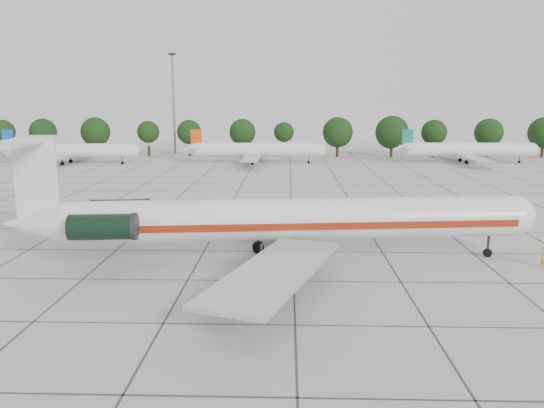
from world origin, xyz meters
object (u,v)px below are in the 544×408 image
object	(u,v)px
ground_crew	(543,257)
bg_airliner_d	(468,150)
bg_airliner_b	(70,151)
bg_airliner_c	(257,150)
main_airliner	(267,219)
floodlight_mast	(173,98)

from	to	relation	value
ground_crew	bg_airliner_d	world-z (taller)	bg_airliner_d
bg_airliner_b	bg_airliner_c	world-z (taller)	same
main_airliner	bg_airliner_d	xyz separation A→B (m)	(41.25, 75.07, -0.77)
main_airliner	floodlight_mast	bearing A→B (deg)	100.35
ground_crew	bg_airliner_c	xyz separation A→B (m)	(-27.59, 73.96, 2.05)
bg_airliner_c	floodlight_mast	xyz separation A→B (m)	(-22.66, 22.07, 11.37)
ground_crew	floodlight_mast	world-z (taller)	floodlight_mast
ground_crew	bg_airliner_d	bearing A→B (deg)	-130.71
bg_airliner_d	bg_airliner_c	bearing A→B (deg)	-177.51
floodlight_mast	bg_airliner_c	bearing A→B (deg)	-44.24
bg_airliner_c	bg_airliner_d	size ratio (longest dim) A/B	1.00
ground_crew	bg_airliner_b	world-z (taller)	bg_airliner_b
floodlight_mast	ground_crew	bearing A→B (deg)	-62.37
ground_crew	bg_airliner_d	xyz separation A→B (m)	(18.84, 75.98, 2.05)
main_airliner	bg_airliner_c	bearing A→B (deg)	88.09
bg_airliner_c	bg_airliner_d	xyz separation A→B (m)	(46.43, 2.02, 0.00)
bg_airliner_c	floodlight_mast	bearing A→B (deg)	135.76
main_airliner	ground_crew	world-z (taller)	main_airliner
bg_airliner_b	ground_crew	bearing A→B (deg)	-46.35
ground_crew	floodlight_mast	distance (m)	109.21
bg_airliner_b	bg_airliner_d	size ratio (longest dim) A/B	1.00
ground_crew	floodlight_mast	size ratio (longest dim) A/B	0.07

